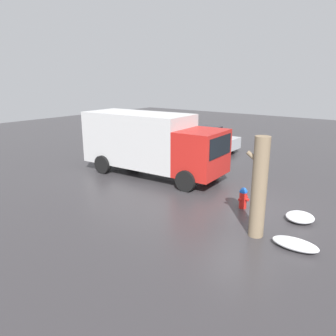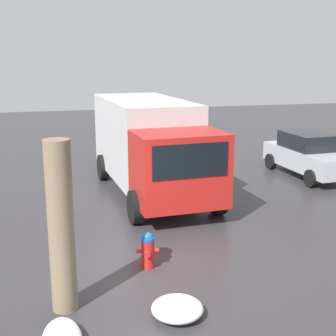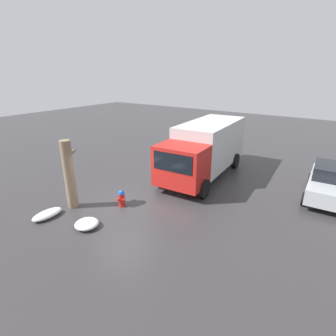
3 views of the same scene
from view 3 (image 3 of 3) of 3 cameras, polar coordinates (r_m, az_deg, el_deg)
The scene contains 7 objects.
ground_plane at distance 11.97m, azimuth -9.96°, elevation -8.14°, with size 60.00×60.00×0.00m, color #333033.
fire_hydrant at distance 11.79m, azimuth -10.10°, elevation -6.44°, with size 0.38×0.48×0.78m.
tree_trunk at distance 11.88m, azimuth -20.70°, elevation -1.35°, with size 0.68×0.45×3.02m.
delivery_truck at distance 14.86m, azimuth 8.10°, elevation 4.43°, with size 7.20×2.97×2.95m.
parked_car at distance 14.34m, azimuth 31.88°, elevation -2.66°, with size 4.11×2.08×1.58m.
snow_pile_by_hydrant at distance 10.72m, azimuth -17.27°, elevation -11.54°, with size 0.90×0.89×0.30m.
snow_pile_curbside at distance 11.97m, azimuth -24.80°, elevation -9.13°, with size 1.27×0.61×0.28m.
Camera 3 is at (-7.38, -7.54, 5.65)m, focal length 28.00 mm.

